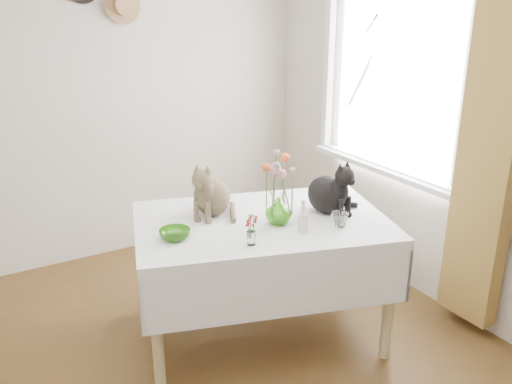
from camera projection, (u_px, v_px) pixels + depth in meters
room at (193, 199)px, 2.44m from camera, size 4.08×4.58×2.58m
window at (391, 100)px, 3.99m from camera, size 0.12×1.52×1.32m
curtain at (487, 164)px, 3.30m from camera, size 0.12×0.38×2.10m
dining_table at (262, 249)px, 3.40m from camera, size 1.76×1.40×0.82m
tabby_cat at (212, 187)px, 3.36m from camera, size 0.39×0.38×0.36m
black_cat at (327, 185)px, 3.39m from camera, size 0.30×0.35×0.36m
flower_vase at (278, 211)px, 3.24m from camera, size 0.17×0.17×0.16m
green_bowl at (175, 234)px, 3.05m from camera, size 0.24×0.24×0.06m
drinking_glass at (340, 219)px, 3.21m from camera, size 0.13×0.13×0.09m
candlestick at (303, 221)px, 3.13m from camera, size 0.05×0.05×0.20m
berry_jar at (251, 230)px, 2.96m from camera, size 0.05×0.05×0.20m
porcelain_figurine at (333, 212)px, 3.34m from camera, size 0.04×0.04×0.08m
flower_bouquet at (278, 169)px, 3.16m from camera, size 0.17×0.13×0.39m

